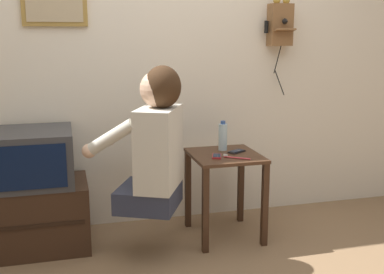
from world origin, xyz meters
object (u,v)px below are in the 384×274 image
object	(u,v)px
person	(155,142)
cell_phone_spare	(237,151)
cell_phone_held	(217,156)
water_bottle	(223,137)
toothbrush	(235,157)
television	(35,157)
wall_phone_antique	(280,24)

from	to	relation	value
person	cell_phone_spare	bearing A→B (deg)	-45.74
cell_phone_held	water_bottle	distance (m)	0.22
water_bottle	person	bearing A→B (deg)	-151.64
cell_phone_held	toothbrush	world-z (taller)	toothbrush
person	cell_phone_spare	size ratio (longest dim) A/B	6.55
cell_phone_held	toothbrush	distance (m)	0.12
cell_phone_held	television	bearing A→B (deg)	-170.94
television	water_bottle	distance (m)	1.27
cell_phone_held	water_bottle	size ratio (longest dim) A/B	0.65
water_bottle	toothbrush	size ratio (longest dim) A/B	1.36
television	toothbrush	bearing A→B (deg)	-12.12
television	cell_phone_spare	bearing A→B (deg)	-5.07
person	cell_phone_held	xyz separation A→B (m)	(0.44, 0.12, -0.15)
wall_phone_antique	television	bearing A→B (deg)	-172.71
cell_phone_held	toothbrush	xyz separation A→B (m)	(0.10, -0.07, 0.00)
cell_phone_spare	water_bottle	xyz separation A→B (m)	(-0.07, 0.09, 0.09)
person	cell_phone_spare	distance (m)	0.66
wall_phone_antique	toothbrush	bearing A→B (deg)	-136.21
person	toothbrush	distance (m)	0.57
cell_phone_spare	toothbrush	size ratio (longest dim) A/B	0.89
person	television	xyz separation A→B (m)	(-0.73, 0.32, -0.13)
television	toothbrush	distance (m)	1.31
person	wall_phone_antique	world-z (taller)	wall_phone_antique
person	water_bottle	bearing A→B (deg)	-35.81
water_bottle	toothbrush	world-z (taller)	water_bottle
cell_phone_held	cell_phone_spare	bearing A→B (deg)	45.87
water_bottle	cell_phone_held	bearing A→B (deg)	-119.91
cell_phone_held	cell_phone_spare	world-z (taller)	same
television	cell_phone_held	distance (m)	1.19
cell_phone_spare	water_bottle	distance (m)	0.15
cell_phone_held	toothbrush	size ratio (longest dim) A/B	0.89
cell_phone_spare	water_bottle	bearing A→B (deg)	-171.05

